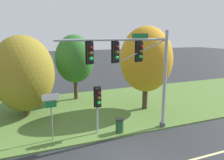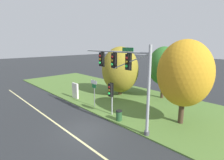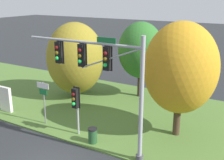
% 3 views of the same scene
% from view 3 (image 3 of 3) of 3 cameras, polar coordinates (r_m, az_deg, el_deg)
% --- Properties ---
extents(grass_verge, '(48.00, 11.50, 0.10)m').
position_cam_3_polar(grass_verge, '(21.47, 2.25, -6.26)').
color(grass_verge, '#517533').
rests_on(grass_verge, ground).
extents(traffic_signal_mast, '(7.35, 0.49, 6.62)m').
position_cam_3_polar(traffic_signal_mast, '(14.69, -2.01, 1.74)').
color(traffic_signal_mast, '#9EA0A5').
rests_on(traffic_signal_mast, grass_verge).
extents(pedestrian_signal_near_kerb, '(0.46, 0.55, 3.14)m').
position_cam_3_polar(pedestrian_signal_near_kerb, '(17.10, -7.40, -4.26)').
color(pedestrian_signal_near_kerb, '#9EA0A5').
rests_on(pedestrian_signal_near_kerb, grass_verge).
extents(route_sign_post, '(0.99, 0.08, 2.96)m').
position_cam_3_polar(route_sign_post, '(19.13, -13.72, -3.13)').
color(route_sign_post, slate).
rests_on(route_sign_post, grass_verge).
extents(tree_nearest_road, '(4.76, 4.76, 6.31)m').
position_cam_3_polar(tree_nearest_road, '(23.56, -7.46, 4.39)').
color(tree_nearest_road, brown).
rests_on(tree_nearest_road, grass_verge).
extents(tree_left_of_mast, '(3.73, 3.73, 6.35)m').
position_cam_3_polar(tree_left_of_mast, '(23.36, 5.84, 6.02)').
color(tree_left_of_mast, '#423021').
rests_on(tree_left_of_mast, grass_verge).
extents(tree_behind_signpost, '(4.37, 4.37, 7.04)m').
position_cam_3_polar(tree_behind_signpost, '(16.93, 13.78, 2.35)').
color(tree_behind_signpost, '#423021').
rests_on(tree_behind_signpost, grass_verge).
extents(info_kiosk, '(1.10, 0.24, 1.90)m').
position_cam_3_polar(info_kiosk, '(22.39, -20.81, -3.68)').
color(info_kiosk, silver).
rests_on(info_kiosk, grass_verge).
extents(trash_bin, '(0.56, 0.56, 0.93)m').
position_cam_3_polar(trash_bin, '(16.90, -3.95, -11.16)').
color(trash_bin, '#234C28').
rests_on(trash_bin, grass_verge).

